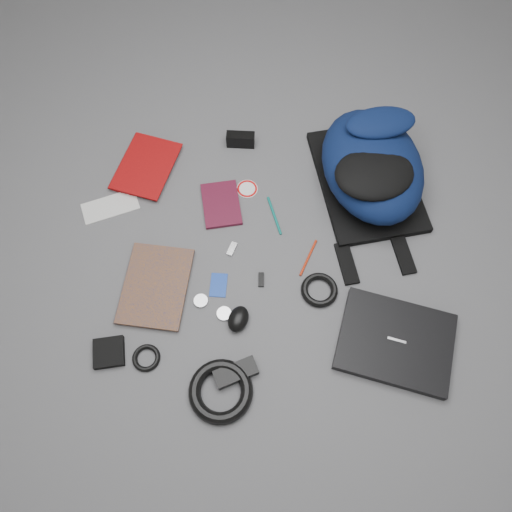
{
  "coord_description": "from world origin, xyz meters",
  "views": [
    {
      "loc": [
        -0.0,
        -0.71,
        1.53
      ],
      "look_at": [
        0.0,
        0.0,
        0.02
      ],
      "focal_mm": 35.0,
      "sensor_mm": 36.0,
      "label": 1
    }
  ],
  "objects_px": {
    "backpack": "(372,165)",
    "comic_book": "(125,282)",
    "compact_camera": "(241,140)",
    "power_brick": "(236,373)",
    "laptop": "(395,342)",
    "mouse": "(238,319)",
    "pouch": "(109,352)",
    "dvd_case": "(221,204)",
    "textbook_red": "(122,160)"
  },
  "relations": [
    {
      "from": "laptop",
      "to": "mouse",
      "type": "distance_m",
      "value": 0.49
    },
    {
      "from": "dvd_case",
      "to": "power_brick",
      "type": "height_order",
      "value": "power_brick"
    },
    {
      "from": "power_brick",
      "to": "pouch",
      "type": "distance_m",
      "value": 0.4
    },
    {
      "from": "dvd_case",
      "to": "mouse",
      "type": "xyz_separation_m",
      "value": [
        0.07,
        -0.43,
        0.02
      ]
    },
    {
      "from": "textbook_red",
      "to": "mouse",
      "type": "bearing_deg",
      "value": -37.32
    },
    {
      "from": "textbook_red",
      "to": "compact_camera",
      "type": "height_order",
      "value": "compact_camera"
    },
    {
      "from": "comic_book",
      "to": "pouch",
      "type": "height_order",
      "value": "pouch"
    },
    {
      "from": "laptop",
      "to": "comic_book",
      "type": "bearing_deg",
      "value": -176.99
    },
    {
      "from": "backpack",
      "to": "laptop",
      "type": "xyz_separation_m",
      "value": [
        0.03,
        -0.6,
        -0.09
      ]
    },
    {
      "from": "dvd_case",
      "to": "power_brick",
      "type": "distance_m",
      "value": 0.6
    },
    {
      "from": "textbook_red",
      "to": "pouch",
      "type": "height_order",
      "value": "textbook_red"
    },
    {
      "from": "backpack",
      "to": "comic_book",
      "type": "height_order",
      "value": "backpack"
    },
    {
      "from": "comic_book",
      "to": "compact_camera",
      "type": "bearing_deg",
      "value": 63.96
    },
    {
      "from": "comic_book",
      "to": "dvd_case",
      "type": "bearing_deg",
      "value": 51.61
    },
    {
      "from": "compact_camera",
      "to": "comic_book",
      "type": "bearing_deg",
      "value": -120.29
    },
    {
      "from": "mouse",
      "to": "pouch",
      "type": "relative_size",
      "value": 0.95
    },
    {
      "from": "textbook_red",
      "to": "dvd_case",
      "type": "height_order",
      "value": "textbook_red"
    },
    {
      "from": "laptop",
      "to": "compact_camera",
      "type": "bearing_deg",
      "value": 138.64
    },
    {
      "from": "laptop",
      "to": "pouch",
      "type": "xyz_separation_m",
      "value": [
        -0.89,
        -0.03,
        -0.01
      ]
    },
    {
      "from": "backpack",
      "to": "power_brick",
      "type": "xyz_separation_m",
      "value": [
        -0.46,
        -0.69,
        -0.09
      ]
    },
    {
      "from": "laptop",
      "to": "textbook_red",
      "type": "height_order",
      "value": "laptop"
    },
    {
      "from": "textbook_red",
      "to": "pouch",
      "type": "xyz_separation_m",
      "value": [
        0.04,
        -0.72,
        -0.0
      ]
    },
    {
      "from": "textbook_red",
      "to": "laptop",
      "type": "bearing_deg",
      "value": -19.37
    },
    {
      "from": "power_brick",
      "to": "pouch",
      "type": "relative_size",
      "value": 1.41
    },
    {
      "from": "backpack",
      "to": "compact_camera",
      "type": "xyz_separation_m",
      "value": [
        -0.46,
        0.17,
        -0.08
      ]
    },
    {
      "from": "comic_book",
      "to": "compact_camera",
      "type": "xyz_separation_m",
      "value": [
        0.38,
        0.57,
        0.02
      ]
    },
    {
      "from": "backpack",
      "to": "comic_book",
      "type": "xyz_separation_m",
      "value": [
        -0.83,
        -0.39,
        -0.1
      ]
    },
    {
      "from": "mouse",
      "to": "power_brick",
      "type": "bearing_deg",
      "value": -71.87
    },
    {
      "from": "mouse",
      "to": "textbook_red",
      "type": "bearing_deg",
      "value": 145.53
    },
    {
      "from": "comic_book",
      "to": "mouse",
      "type": "relative_size",
      "value": 3.25
    },
    {
      "from": "laptop",
      "to": "power_brick",
      "type": "xyz_separation_m",
      "value": [
        -0.49,
        -0.09,
        -0.0
      ]
    },
    {
      "from": "power_brick",
      "to": "textbook_red",
      "type": "bearing_deg",
      "value": 96.62
    },
    {
      "from": "comic_book",
      "to": "dvd_case",
      "type": "distance_m",
      "value": 0.43
    },
    {
      "from": "textbook_red",
      "to": "power_brick",
      "type": "xyz_separation_m",
      "value": [
        0.43,
        -0.78,
        0.0
      ]
    },
    {
      "from": "dvd_case",
      "to": "laptop",
      "type": "bearing_deg",
      "value": -50.86
    },
    {
      "from": "textbook_red",
      "to": "dvd_case",
      "type": "distance_m",
      "value": 0.42
    },
    {
      "from": "power_brick",
      "to": "pouch",
      "type": "bearing_deg",
      "value": 148.46
    },
    {
      "from": "comic_book",
      "to": "dvd_case",
      "type": "xyz_separation_m",
      "value": [
        0.31,
        0.3,
        -0.0
      ]
    },
    {
      "from": "backpack",
      "to": "comic_book",
      "type": "distance_m",
      "value": 0.93
    },
    {
      "from": "laptop",
      "to": "power_brick",
      "type": "bearing_deg",
      "value": -152.99
    },
    {
      "from": "textbook_red",
      "to": "dvd_case",
      "type": "xyz_separation_m",
      "value": [
        0.37,
        -0.19,
        -0.01
      ]
    },
    {
      "from": "textbook_red",
      "to": "mouse",
      "type": "height_order",
      "value": "mouse"
    },
    {
      "from": "mouse",
      "to": "power_brick",
      "type": "relative_size",
      "value": 0.67
    },
    {
      "from": "dvd_case",
      "to": "mouse",
      "type": "relative_size",
      "value": 2.05
    },
    {
      "from": "pouch",
      "to": "backpack",
      "type": "bearing_deg",
      "value": 36.19
    },
    {
      "from": "compact_camera",
      "to": "power_brick",
      "type": "bearing_deg",
      "value": -87.13
    },
    {
      "from": "laptop",
      "to": "comic_book",
      "type": "height_order",
      "value": "laptop"
    },
    {
      "from": "compact_camera",
      "to": "pouch",
      "type": "distance_m",
      "value": 0.89
    },
    {
      "from": "textbook_red",
      "to": "power_brick",
      "type": "bearing_deg",
      "value": -43.84
    },
    {
      "from": "backpack",
      "to": "dvd_case",
      "type": "relative_size",
      "value": 2.89
    }
  ]
}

